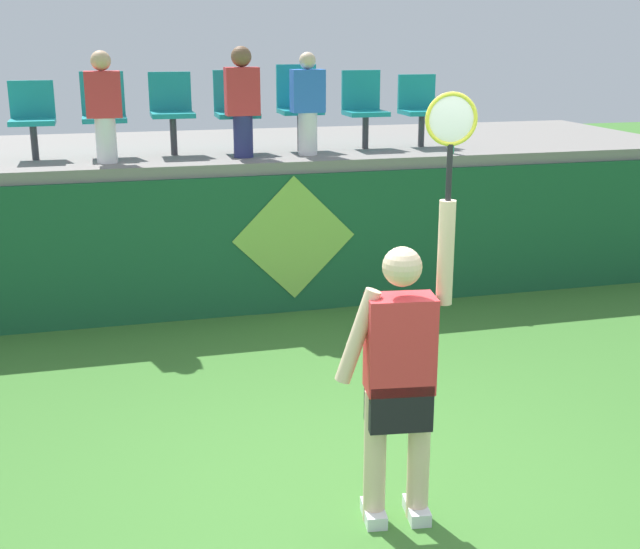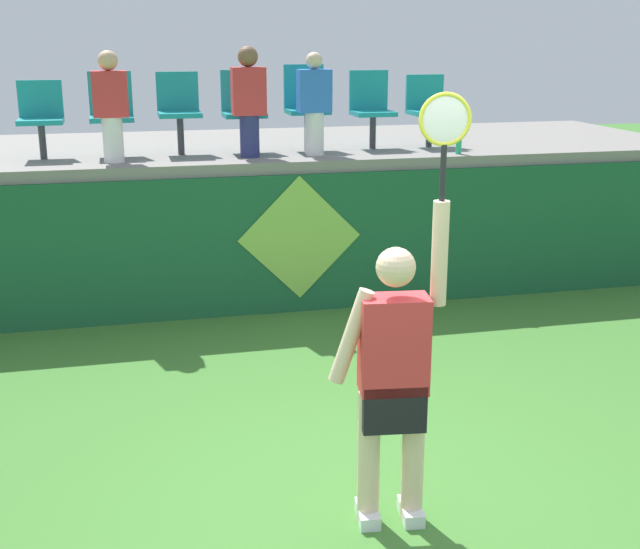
% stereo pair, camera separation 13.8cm
% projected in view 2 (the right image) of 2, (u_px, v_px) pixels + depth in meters
% --- Properties ---
extents(ground_plane, '(40.00, 40.00, 0.00)m').
position_uv_depth(ground_plane, '(361.00, 497.00, 5.17)').
color(ground_plane, '#3D752D').
extents(court_back_wall, '(10.47, 0.20, 1.43)m').
position_uv_depth(court_back_wall, '(260.00, 244.00, 8.47)').
color(court_back_wall, '#195633').
rests_on(court_back_wall, ground_plane).
extents(spectator_platform, '(10.47, 3.17, 0.12)m').
position_uv_depth(spectator_platform, '(237.00, 149.00, 9.70)').
color(spectator_platform, gray).
rests_on(spectator_platform, court_back_wall).
extents(tennis_player, '(0.75, 0.31, 2.48)m').
position_uv_depth(tennis_player, '(394.00, 373.00, 4.69)').
color(tennis_player, white).
rests_on(tennis_player, ground_plane).
extents(water_bottle, '(0.06, 0.06, 0.27)m').
position_uv_depth(water_bottle, '(459.00, 141.00, 8.82)').
color(water_bottle, '#26B272').
rests_on(water_bottle, spectator_platform).
extents(stadium_chair_0, '(0.44, 0.42, 0.78)m').
position_uv_depth(stadium_chair_0, '(41.00, 115.00, 8.43)').
color(stadium_chair_0, '#38383D').
rests_on(stadium_chair_0, spectator_platform).
extents(stadium_chair_1, '(0.44, 0.42, 0.86)m').
position_uv_depth(stadium_chair_1, '(111.00, 110.00, 8.59)').
color(stadium_chair_1, '#38383D').
rests_on(stadium_chair_1, spectator_platform).
extents(stadium_chair_2, '(0.44, 0.42, 0.85)m').
position_uv_depth(stadium_chair_2, '(179.00, 108.00, 8.73)').
color(stadium_chair_2, '#38383D').
rests_on(stadium_chair_2, spectator_platform).
extents(stadium_chair_3, '(0.44, 0.42, 0.86)m').
position_uv_depth(stadium_chair_3, '(243.00, 107.00, 8.89)').
color(stadium_chair_3, '#38383D').
rests_on(stadium_chair_3, spectator_platform).
extents(stadium_chair_4, '(0.44, 0.42, 0.91)m').
position_uv_depth(stadium_chair_4, '(306.00, 103.00, 9.04)').
color(stadium_chair_4, '#38383D').
rests_on(stadium_chair_4, spectator_platform).
extents(stadium_chair_5, '(0.44, 0.42, 0.84)m').
position_uv_depth(stadium_chair_5, '(371.00, 106.00, 9.21)').
color(stadium_chair_5, '#38383D').
rests_on(stadium_chair_5, spectator_platform).
extents(stadium_chair_6, '(0.44, 0.42, 0.79)m').
position_uv_depth(stadium_chair_6, '(428.00, 106.00, 9.36)').
color(stadium_chair_6, '#38383D').
rests_on(stadium_chair_6, spectator_platform).
extents(spectator_0, '(0.34, 0.20, 1.08)m').
position_uv_depth(spectator_0, '(111.00, 105.00, 8.13)').
color(spectator_0, white).
rests_on(spectator_0, spectator_platform).
extents(spectator_1, '(0.34, 0.21, 1.11)m').
position_uv_depth(spectator_1, '(249.00, 99.00, 8.47)').
color(spectator_1, navy).
rests_on(spectator_1, spectator_platform).
extents(spectator_2, '(0.34, 0.20, 1.05)m').
position_uv_depth(spectator_2, '(314.00, 102.00, 8.65)').
color(spectator_2, white).
rests_on(spectator_2, spectator_platform).
extents(wall_signage_mount, '(1.27, 0.01, 1.42)m').
position_uv_depth(wall_signage_mount, '(300.00, 311.00, 8.66)').
color(wall_signage_mount, '#195633').
rests_on(wall_signage_mount, ground_plane).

